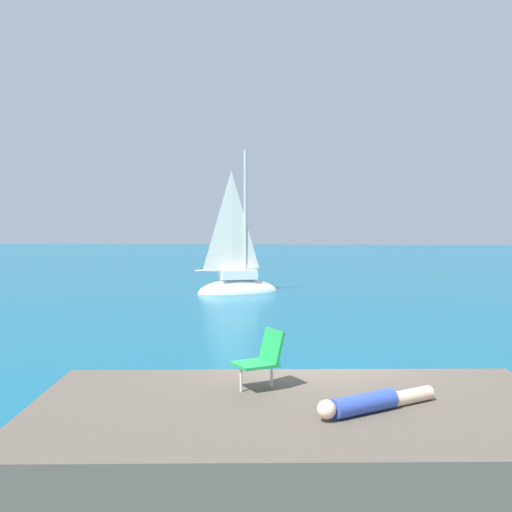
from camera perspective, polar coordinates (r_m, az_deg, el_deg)
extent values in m
plane|color=#0F5675|center=(10.73, 4.78, -14.33)|extent=(160.00, 160.00, 0.00)
cube|color=brown|center=(7.90, 4.08, -17.09)|extent=(6.94, 4.15, 0.97)
cube|color=#4B433F|center=(10.31, -0.32, -15.06)|extent=(0.98, 0.98, 0.49)
cube|color=brown|center=(9.70, 8.28, -16.27)|extent=(2.03, 1.92, 1.07)
ellipsoid|color=white|center=(27.92, -1.70, -3.49)|extent=(3.97, 2.48, 1.29)
cube|color=white|center=(27.83, -1.70, -1.74)|extent=(1.85, 1.40, 0.42)
cylinder|color=#B7B7BC|center=(27.82, -1.00, 3.87)|extent=(0.14, 0.14, 5.87)
cylinder|color=#B2B2B7|center=(27.62, -3.35, -1.36)|extent=(2.25, 0.90, 0.11)
pyramid|color=silver|center=(27.66, -2.32, 3.39)|extent=(1.79, 0.70, 4.46)
cylinder|color=#334CB2|center=(7.47, 10.03, -13.44)|extent=(0.87, 0.72, 0.24)
cylinder|color=beige|center=(7.98, 14.15, -12.63)|extent=(0.68, 0.55, 0.18)
sphere|color=beige|center=(7.12, 6.62, -14.07)|extent=(0.22, 0.22, 0.22)
cube|color=green|center=(8.29, -0.11, -10.08)|extent=(0.69, 0.68, 0.04)
cube|color=green|center=(8.36, 1.48, -8.38)|extent=(0.38, 0.49, 0.45)
cylinder|color=silver|center=(8.24, -1.42, -11.42)|extent=(0.04, 0.04, 0.35)
cylinder|color=silver|center=(8.45, 1.48, -11.04)|extent=(0.04, 0.04, 0.35)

